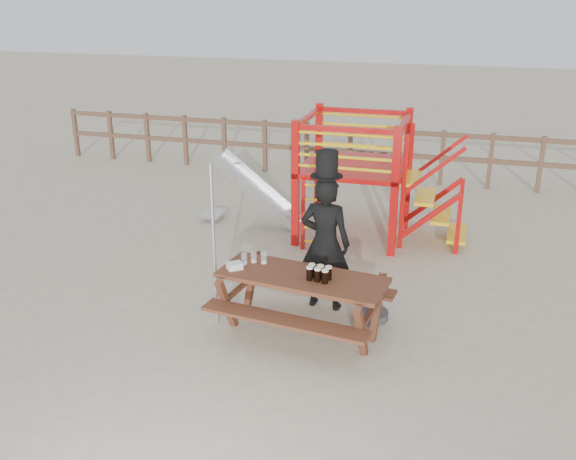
{
  "coord_description": "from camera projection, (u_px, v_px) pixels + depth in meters",
  "views": [
    {
      "loc": [
        2.05,
        -6.79,
        4.07
      ],
      "look_at": [
        -0.15,
        0.8,
        1.04
      ],
      "focal_mm": 40.0,
      "sensor_mm": 36.0,
      "label": 1
    }
  ],
  "objects": [
    {
      "name": "parasol_base",
      "position": [
        371.0,
        315.0,
        8.36
      ],
      "size": [
        0.45,
        0.45,
        0.19
      ],
      "color": "#39393E",
      "rests_on": "ground"
    },
    {
      "name": "back_fence",
      "position": [
        373.0,
        147.0,
        14.1
      ],
      "size": [
        15.09,
        0.09,
        1.2
      ],
      "color": "brown",
      "rests_on": "ground"
    },
    {
      "name": "playground_fort",
      "position": [
        349.0,
        174.0,
        10.88
      ],
      "size": [
        4.71,
        1.84,
        2.1
      ],
      "color": "#B70D0C",
      "rests_on": "ground"
    },
    {
      "name": "empty_glasses",
      "position": [
        254.0,
        258.0,
        8.06
      ],
      "size": [
        0.31,
        0.18,
        0.15
      ],
      "color": "silver",
      "rests_on": "picnic_table"
    },
    {
      "name": "ground",
      "position": [
        282.0,
        330.0,
        8.08
      ],
      "size": [
        60.0,
        60.0,
        0.0
      ],
      "primitive_type": "plane",
      "color": "beige",
      "rests_on": "ground"
    },
    {
      "name": "stout_pints",
      "position": [
        319.0,
        273.0,
        7.6
      ],
      "size": [
        0.29,
        0.2,
        0.17
      ],
      "color": "black",
      "rests_on": "picnic_table"
    },
    {
      "name": "metal_pole",
      "position": [
        214.0,
        246.0,
        7.9
      ],
      "size": [
        0.05,
        0.05,
        2.11
      ],
      "primitive_type": "cylinder",
      "color": "#B2B2B7",
      "rests_on": "ground"
    },
    {
      "name": "picnic_table",
      "position": [
        302.0,
        297.0,
        7.85
      ],
      "size": [
        2.2,
        1.65,
        0.79
      ],
      "rotation": [
        0.0,
        0.0,
        -0.13
      ],
      "color": "brown",
      "rests_on": "ground"
    },
    {
      "name": "paper_bag",
      "position": [
        235.0,
        266.0,
        7.91
      ],
      "size": [
        0.23,
        0.22,
        0.08
      ],
      "primitive_type": "cube",
      "rotation": [
        0.0,
        0.0,
        0.69
      ],
      "color": "white",
      "rests_on": "picnic_table"
    },
    {
      "name": "man_with_hat",
      "position": [
        325.0,
        240.0,
        8.36
      ],
      "size": [
        0.69,
        0.48,
        2.15
      ],
      "rotation": [
        0.0,
        0.0,
        3.08
      ],
      "color": "black",
      "rests_on": "ground"
    }
  ]
}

